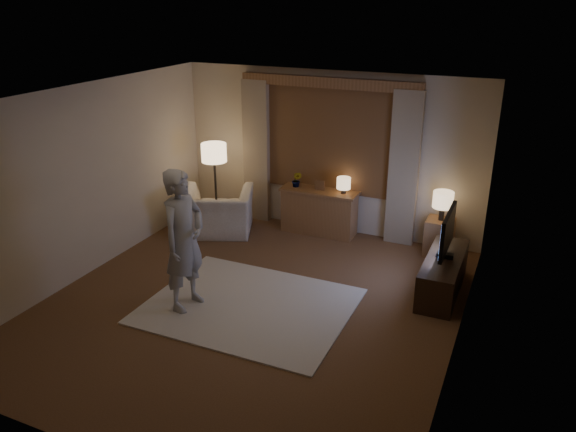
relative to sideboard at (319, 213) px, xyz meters
The scene contains 13 objects.
room 2.23m from the sideboard, 88.69° to the right, with size 5.04×5.54×2.64m.
rug 2.59m from the sideboard, 88.94° to the right, with size 2.50×2.00×0.02m, color beige.
sideboard is the anchor object (origin of this frame).
picture_frame 0.45m from the sideboard, ahead, with size 0.16×0.02×0.20m, color brown.
plant 0.64m from the sideboard, behind, with size 0.17×0.13×0.30m, color #999999.
table_lamp_sideboard 0.68m from the sideboard, ahead, with size 0.22×0.22×0.30m.
floor_lamp 1.94m from the sideboard, 167.42° to the right, with size 0.41×0.41×1.41m.
armchair 1.66m from the sideboard, 155.67° to the right, with size 1.12×0.98×0.73m, color #EFDFC5.
side_table 1.95m from the sideboard, ahead, with size 0.40×0.40×0.56m, color brown.
table_lamp_side 2.01m from the sideboard, ahead, with size 0.30×0.30×0.44m.
tv_stand 2.50m from the sideboard, 28.48° to the right, with size 0.45×1.40×0.50m, color black.
tv 2.55m from the sideboard, 28.50° to the right, with size 0.22×0.88×0.64m.
person 3.00m from the sideboard, 102.86° to the right, with size 0.65×0.43×1.78m, color #A5A199.
Camera 1 is at (2.95, -5.50, 3.68)m, focal length 35.00 mm.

